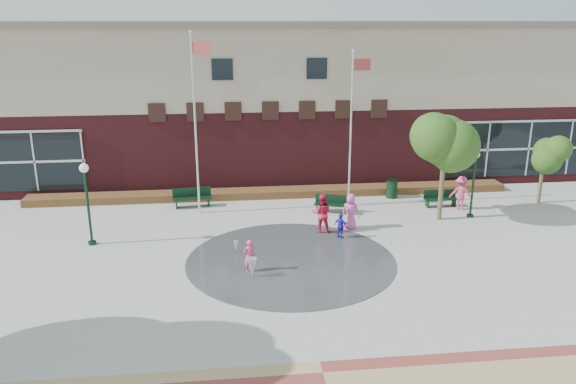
{
  "coord_description": "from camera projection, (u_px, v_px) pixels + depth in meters",
  "views": [
    {
      "loc": [
        -2.44,
        -17.58,
        9.31
      ],
      "look_at": [
        0.0,
        4.0,
        2.6
      ],
      "focal_mm": 35.0,
      "sensor_mm": 36.0,
      "label": 1
    }
  ],
  "objects": [
    {
      "name": "ground",
      "position": [
        301.0,
        296.0,
        19.7
      ],
      "size": [
        120.0,
        120.0,
        0.0
      ],
      "primitive_type": "plane",
      "color": "#666056",
      "rests_on": "ground"
    },
    {
      "name": "plaza_concrete",
      "position": [
        288.0,
        251.0,
        23.5
      ],
      "size": [
        46.0,
        18.0,
        0.01
      ],
      "primitive_type": "cube",
      "color": "#A8A8A0",
      "rests_on": "ground"
    },
    {
      "name": "splash_pad",
      "position": [
        291.0,
        261.0,
        22.55
      ],
      "size": [
        8.4,
        8.4,
        0.01
      ],
      "primitive_type": "cylinder",
      "color": "#383A3D",
      "rests_on": "ground"
    },
    {
      "name": "library_building",
      "position": [
        264.0,
        97.0,
        34.93
      ],
      "size": [
        44.4,
        10.4,
        9.2
      ],
      "color": "#5B1D23",
      "rests_on": "ground"
    },
    {
      "name": "flower_bed",
      "position": [
        272.0,
        197.0,
        30.72
      ],
      "size": [
        26.0,
        1.2,
        0.4
      ],
      "primitive_type": "cube",
      "color": "maroon",
      "rests_on": "ground"
    },
    {
      "name": "flagpole_left",
      "position": [
        196.0,
        116.0,
        26.65
      ],
      "size": [
        0.97,
        0.45,
        8.81
      ],
      "rotation": [
        0.0,
        0.0,
        -0.38
      ],
      "color": "silver",
      "rests_on": "ground"
    },
    {
      "name": "flagpole_right",
      "position": [
        352.0,
        122.0,
        27.84
      ],
      "size": [
        0.98,
        0.19,
        7.93
      ],
      "rotation": [
        0.0,
        0.0,
        0.11
      ],
      "color": "silver",
      "rests_on": "ground"
    },
    {
      "name": "lamp_left",
      "position": [
        87.0,
        195.0,
        23.53
      ],
      "size": [
        0.38,
        0.38,
        3.61
      ],
      "color": "black",
      "rests_on": "ground"
    },
    {
      "name": "lamp_right",
      "position": [
        474.0,
        177.0,
        26.94
      ],
      "size": [
        0.35,
        0.35,
        3.32
      ],
      "color": "black",
      "rests_on": "ground"
    },
    {
      "name": "bench_left",
      "position": [
        192.0,
        201.0,
        28.92
      ],
      "size": [
        2.03,
        0.79,
        0.99
      ],
      "rotation": [
        0.0,
        0.0,
        0.13
      ],
      "color": "black",
      "rests_on": "ground"
    },
    {
      "name": "bench_mid",
      "position": [
        333.0,
        208.0,
        28.03
      ],
      "size": [
        1.88,
        1.08,
        0.91
      ],
      "rotation": [
        0.0,
        0.0,
        -0.34
      ],
      "color": "black",
      "rests_on": "ground"
    },
    {
      "name": "bench_right",
      "position": [
        440.0,
        202.0,
        28.97
      ],
      "size": [
        1.73,
        0.5,
        0.87
      ],
      "rotation": [
        0.0,
        0.0,
        0.01
      ],
      "color": "black",
      "rests_on": "ground"
    },
    {
      "name": "trash_can",
      "position": [
        392.0,
        189.0,
        30.35
      ],
      "size": [
        0.63,
        0.63,
        1.03
      ],
      "color": "black",
      "rests_on": "ground"
    },
    {
      "name": "tree_mid",
      "position": [
        445.0,
        142.0,
        26.07
      ],
      "size": [
        3.11,
        3.11,
        5.25
      ],
      "color": "#4E412C",
      "rests_on": "ground"
    },
    {
      "name": "tree_small_right",
      "position": [
        544.0,
        156.0,
        28.89
      ],
      "size": [
        2.06,
        2.06,
        3.53
      ],
      "color": "#4E412C",
      "rests_on": "ground"
    },
    {
      "name": "water_jet_a",
      "position": [
        252.0,
        278.0,
        21.1
      ],
      "size": [
        0.38,
        0.38,
        0.75
      ],
      "primitive_type": "cone",
      "rotation": [
        3.14,
        0.0,
        0.0
      ],
      "color": "white",
      "rests_on": "ground"
    },
    {
      "name": "water_jet_b",
      "position": [
        236.0,
        252.0,
        23.39
      ],
      "size": [
        0.21,
        0.21,
        0.47
      ],
      "primitive_type": "cone",
      "rotation": [
        3.14,
        0.0,
        0.0
      ],
      "color": "white",
      "rests_on": "ground"
    },
    {
      "name": "child_splash",
      "position": [
        250.0,
        256.0,
        21.41
      ],
      "size": [
        0.55,
        0.44,
        1.31
      ],
      "primitive_type": "imported",
      "rotation": [
        0.0,
        0.0,
        3.43
      ],
      "color": "#F14987",
      "rests_on": "ground"
    },
    {
      "name": "adult_red",
      "position": [
        322.0,
        213.0,
        25.31
      ],
      "size": [
        1.01,
        0.86,
        1.84
      ],
      "primitive_type": "imported",
      "rotation": [
        0.0,
        0.0,
        2.94
      ],
      "color": "#CE2240",
      "rests_on": "ground"
    },
    {
      "name": "adult_pink",
      "position": [
        351.0,
        212.0,
        25.73
      ],
      "size": [
        0.99,
        0.89,
        1.7
      ],
      "primitive_type": "imported",
      "rotation": [
        0.0,
        0.0,
        2.61
      ],
      "color": "#DD57B1",
      "rests_on": "ground"
    },
    {
      "name": "child_blue",
      "position": [
        341.0,
        226.0,
        24.68
      ],
      "size": [
        0.69,
        0.68,
        1.17
      ],
      "primitive_type": "imported",
      "rotation": [
        0.0,
        0.0,
        2.36
      ],
      "color": "#2B24BD",
      "rests_on": "ground"
    },
    {
      "name": "person_bench",
      "position": [
        461.0,
        193.0,
        28.4
      ],
      "size": [
        1.3,
        1.06,
        1.75
      ],
      "primitive_type": "imported",
      "rotation": [
        0.0,
        0.0,
        2.71
      ],
      "color": "#D6497A",
      "rests_on": "ground"
    }
  ]
}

